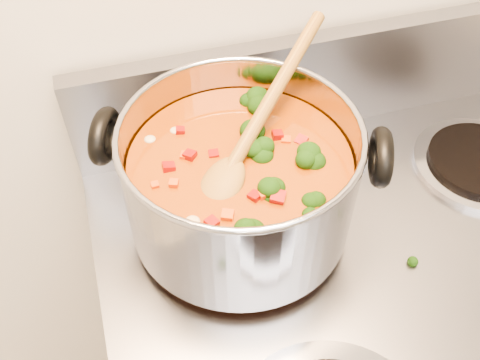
% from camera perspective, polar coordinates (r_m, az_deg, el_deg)
% --- Properties ---
extents(stockpot, '(0.34, 0.28, 0.17)m').
position_cam_1_polar(stockpot, '(0.65, 0.01, -0.03)').
color(stockpot, '#A5A5AD').
rests_on(stockpot, electric_range).
extents(wooden_spoon, '(0.24, 0.24, 0.10)m').
position_cam_1_polar(wooden_spoon, '(0.63, 1.01, 4.69)').
color(wooden_spoon, olive).
rests_on(wooden_spoon, stockpot).
extents(cooktop_crumbs, '(0.21, 0.15, 0.01)m').
position_cam_1_polar(cooktop_crumbs, '(0.64, -4.23, -14.95)').
color(cooktop_crumbs, black).
rests_on(cooktop_crumbs, electric_range).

